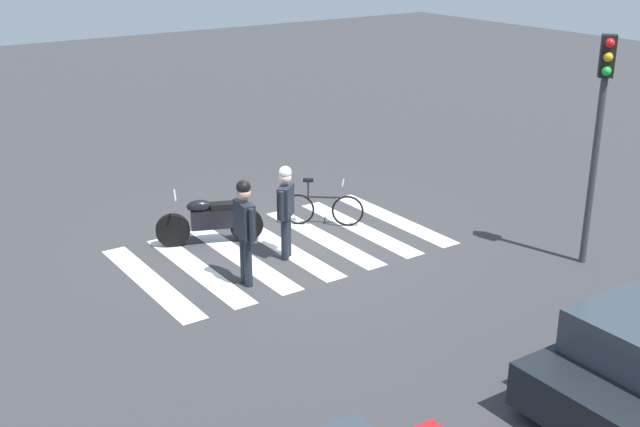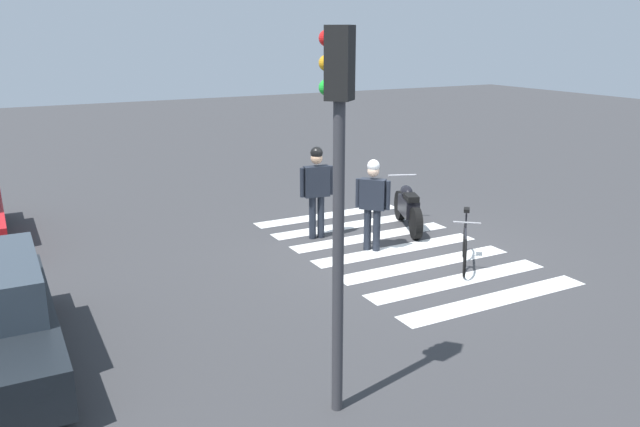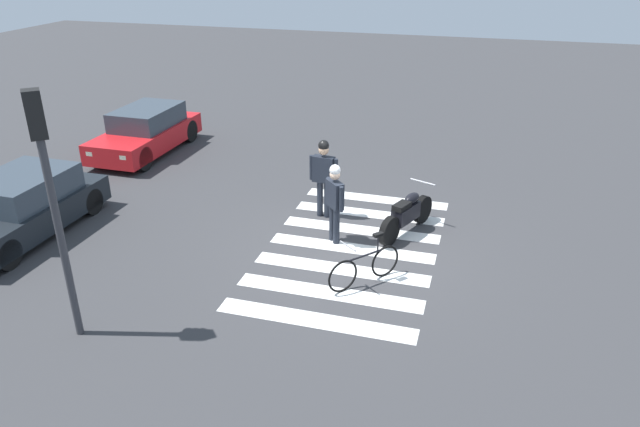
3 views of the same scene
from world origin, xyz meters
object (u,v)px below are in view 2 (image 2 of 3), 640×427
police_motorcycle (408,208)px  officer_on_foot (373,199)px  officer_by_motorcycle (317,185)px  leaning_bicycle (465,246)px  traffic_light_pole (337,165)px

police_motorcycle → officer_on_foot: officer_on_foot is taller
police_motorcycle → officer_on_foot: 1.73m
officer_by_motorcycle → police_motorcycle: bearing=-99.8°
police_motorcycle → leaning_bicycle: 2.36m
leaning_bicycle → traffic_light_pole: traffic_light_pole is taller
officer_by_motorcycle → traffic_light_pole: traffic_light_pole is taller
leaning_bicycle → officer_on_foot: 1.91m
officer_on_foot → officer_by_motorcycle: (1.17, 0.57, 0.08)m
police_motorcycle → leaning_bicycle: bearing=169.4°
officer_by_motorcycle → traffic_light_pole: bearing=154.1°
leaning_bicycle → officer_by_motorcycle: 3.17m
traffic_light_pole → officer_on_foot: bearing=-36.8°
police_motorcycle → officer_by_motorcycle: (0.35, 1.99, 0.63)m
leaning_bicycle → officer_on_foot: officer_on_foot is taller
officer_on_foot → officer_by_motorcycle: officer_by_motorcycle is taller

